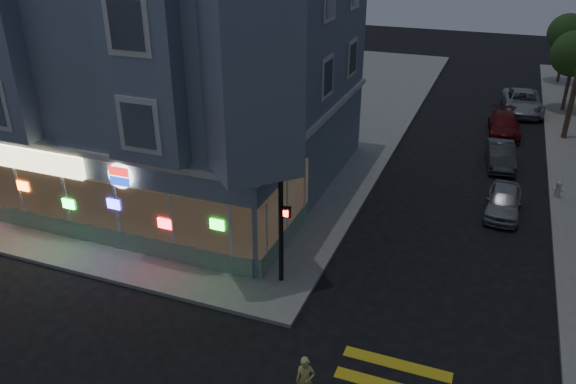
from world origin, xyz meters
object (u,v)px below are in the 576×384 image
Objects in this scene: parked_car_b at (500,155)px; traffic_signal at (280,192)px; running_child at (305,380)px; parked_car_a at (504,201)px; street_tree_far at (568,33)px; parked_car_d at (523,102)px; parked_car_c at (504,125)px; fire_hydrant at (558,189)px; street_tree_near at (574,54)px.

traffic_signal is at bearing -122.56° from parked_car_b.
traffic_signal reaches higher than parked_car_b.
parked_car_a is (4.55, 13.43, -0.11)m from running_child.
running_child is (-7.77, -38.64, -3.21)m from street_tree_far.
parked_car_b is 10.45m from parked_car_d.
parked_car_c reaches higher than fire_hydrant.
parked_car_a is 5.69m from parked_car_b.
parked_car_c is at bearing -119.62° from street_tree_near.
street_tree_near is at bearing 16.98° from parked_car_d.
street_tree_near reaches higher than parked_car_b.
parked_car_d is at bearing 74.45° from parked_car_c.
traffic_signal is (-6.80, -14.36, 3.09)m from parked_car_b.
parked_car_a is 0.84× the size of parked_car_c.
parked_car_a is at bearing -100.61° from street_tree_near.
parked_car_d reaches higher than fire_hydrant.
parked_car_b is at bearing -107.34° from street_tree_near.
street_tree_near reaches higher than parked_car_d.
parked_car_c is 5.38× the size of fire_hydrant.
street_tree_far is at bearing 57.69° from running_child.
parked_car_c is 0.82× the size of traffic_signal.
street_tree_near is 27.90m from traffic_signal.
street_tree_near reaches higher than running_child.
parked_car_c is at bearing -106.82° from parked_car_d.
fire_hydrant is at bearing 47.64° from parked_car_a.
running_child is 17.24m from fire_hydrant.
street_tree_far is at bearing 56.44° from traffic_signal.
traffic_signal reaches higher than parked_car_c.
street_tree_near is 15.23m from fire_hydrant.
parked_car_c is 20.94m from traffic_signal.
street_tree_near is at bearing 51.62° from traffic_signal.
running_child is at bearing -77.49° from traffic_signal.
street_tree_near is at bearing 54.83° from running_child.
street_tree_far reaches higher than parked_car_d.
parked_car_b is 16.19m from traffic_signal.
running_child reaches higher than fire_hydrant.
street_tree_far is 1.23× the size of parked_car_c.
street_tree_far is at bearing 72.35° from parked_car_b.
street_tree_far is 3.65× the size of running_child.
parked_car_b is (4.17, 19.10, -0.11)m from running_child.
street_tree_near is at bearing 65.45° from parked_car_b.
street_tree_far reaches higher than fire_hydrant.
traffic_signal is (-2.63, 4.75, 2.98)m from running_child.
fire_hydrant is at bearing -89.07° from parked_car_d.
street_tree_far is 15.14m from parked_car_c.
traffic_signal is at bearing -113.70° from parked_car_d.
street_tree_near is 3.65× the size of running_child.
parked_car_c is 0.83× the size of parked_car_d.
traffic_signal reaches higher than parked_car_d.
parked_car_b is at bearing 48.16° from traffic_signal.
parked_car_c is at bearing 59.32° from running_child.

